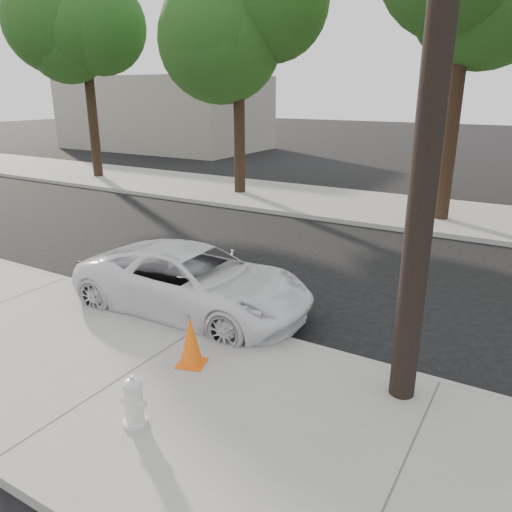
% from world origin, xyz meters
% --- Properties ---
extents(ground, '(120.00, 120.00, 0.00)m').
position_xyz_m(ground, '(0.00, 0.00, 0.00)').
color(ground, black).
rests_on(ground, ground).
extents(near_sidewalk, '(90.00, 4.40, 0.15)m').
position_xyz_m(near_sidewalk, '(0.00, -4.30, 0.07)').
color(near_sidewalk, gray).
rests_on(near_sidewalk, ground).
extents(far_sidewalk, '(90.00, 5.00, 0.15)m').
position_xyz_m(far_sidewalk, '(0.00, 8.50, 0.07)').
color(far_sidewalk, gray).
rests_on(far_sidewalk, ground).
extents(curb_near, '(90.00, 0.12, 0.16)m').
position_xyz_m(curb_near, '(0.00, -2.10, 0.07)').
color(curb_near, '#9E9B93').
rests_on(curb_near, ground).
extents(building_far, '(14.00, 8.00, 5.00)m').
position_xyz_m(building_far, '(-20.00, 20.00, 2.50)').
color(building_far, gray).
rests_on(building_far, ground).
extents(utility_pole, '(1.40, 0.34, 9.00)m').
position_xyz_m(utility_pole, '(3.60, -2.70, 4.70)').
color(utility_pole, black).
rests_on(utility_pole, near_sidewalk).
extents(tree_a, '(4.65, 4.50, 9.00)m').
position_xyz_m(tree_a, '(-13.80, 7.85, 6.53)').
color(tree_a, black).
rests_on(tree_a, far_sidewalk).
extents(tree_b, '(4.34, 4.20, 8.45)m').
position_xyz_m(tree_b, '(-5.81, 8.06, 6.15)').
color(tree_b, black).
rests_on(tree_b, far_sidewalk).
extents(police_cruiser, '(4.72, 2.29, 1.29)m').
position_xyz_m(police_cruiser, '(-0.66, -1.80, 0.65)').
color(police_cruiser, white).
rests_on(police_cruiser, ground).
extents(fire_hydrant, '(0.34, 0.31, 0.64)m').
position_xyz_m(fire_hydrant, '(0.93, -5.07, 0.46)').
color(fire_hydrant, silver).
rests_on(fire_hydrant, near_sidewalk).
extents(traffic_cone, '(0.50, 0.50, 0.79)m').
position_xyz_m(traffic_cone, '(0.65, -3.57, 0.53)').
color(traffic_cone, '#FF5F0D').
rests_on(traffic_cone, near_sidewalk).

